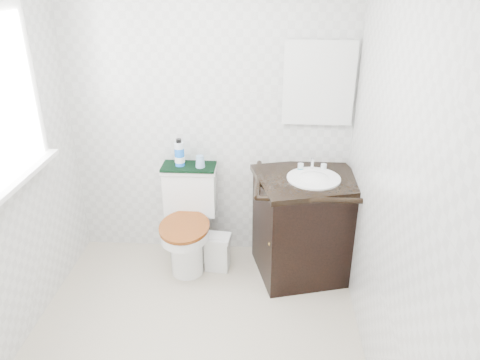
# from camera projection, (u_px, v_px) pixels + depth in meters

# --- Properties ---
(floor) EXTENTS (2.40, 2.40, 0.00)m
(floor) POSITION_uv_depth(u_px,v_px,m) (191.00, 349.00, 3.00)
(floor) COLOR beige
(floor) RESTS_ON ground
(wall_back) EXTENTS (2.40, 0.00, 2.40)m
(wall_back) POSITION_uv_depth(u_px,v_px,m) (209.00, 113.00, 3.58)
(wall_back) COLOR silver
(wall_back) RESTS_ON ground
(wall_front) EXTENTS (2.40, 0.00, 2.40)m
(wall_front) POSITION_uv_depth(u_px,v_px,m) (112.00, 348.00, 1.41)
(wall_front) COLOR silver
(wall_front) RESTS_ON ground
(wall_right) EXTENTS (0.00, 2.40, 2.40)m
(wall_right) POSITION_uv_depth(u_px,v_px,m) (391.00, 185.00, 2.43)
(wall_right) COLOR silver
(wall_right) RESTS_ON ground
(mirror) EXTENTS (0.50, 0.02, 0.60)m
(mirror) POSITION_uv_depth(u_px,v_px,m) (319.00, 83.00, 3.40)
(mirror) COLOR silver
(mirror) RESTS_ON wall_back
(toilet) EXTENTS (0.43, 0.63, 0.79)m
(toilet) POSITION_uv_depth(u_px,v_px,m) (189.00, 224.00, 3.74)
(toilet) COLOR white
(toilet) RESTS_ON floor
(vanity) EXTENTS (0.89, 0.81, 0.92)m
(vanity) POSITION_uv_depth(u_px,v_px,m) (306.00, 223.00, 3.59)
(vanity) COLOR black
(vanity) RESTS_ON floor
(trash_bin) EXTENTS (0.22, 0.18, 0.30)m
(trash_bin) POSITION_uv_depth(u_px,v_px,m) (217.00, 252.00, 3.73)
(trash_bin) COLOR silver
(trash_bin) RESTS_ON floor
(towel) EXTENTS (0.42, 0.22, 0.02)m
(towel) POSITION_uv_depth(u_px,v_px,m) (189.00, 167.00, 3.65)
(towel) COLOR black
(towel) RESTS_ON toilet
(mouthwash_bottle) EXTENTS (0.08, 0.08, 0.22)m
(mouthwash_bottle) POSITION_uv_depth(u_px,v_px,m) (179.00, 153.00, 3.61)
(mouthwash_bottle) COLOR blue
(mouthwash_bottle) RESTS_ON towel
(cup) EXTENTS (0.07, 0.07, 0.09)m
(cup) POSITION_uv_depth(u_px,v_px,m) (200.00, 161.00, 3.61)
(cup) COLOR #7FA6D0
(cup) RESTS_ON towel
(soap_bar) EXTENTS (0.06, 0.04, 0.02)m
(soap_bar) POSITION_uv_depth(u_px,v_px,m) (300.00, 170.00, 3.53)
(soap_bar) COLOR #1A7080
(soap_bar) RESTS_ON vanity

